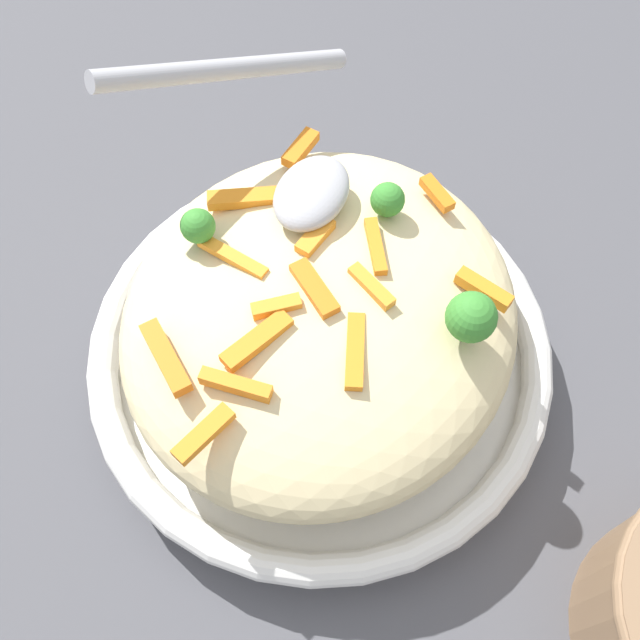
{
  "coord_description": "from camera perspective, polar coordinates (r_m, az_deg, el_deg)",
  "views": [
    {
      "loc": [
        -0.19,
        -0.09,
        0.43
      ],
      "look_at": [
        0.0,
        0.0,
        0.07
      ],
      "focal_mm": 40.07,
      "sensor_mm": 36.0,
      "label": 1
    }
  ],
  "objects": [
    {
      "name": "carrot_piece_13",
      "position": [
        0.43,
        9.33,
        9.97
      ],
      "size": [
        0.02,
        0.03,
        0.01
      ],
      "primitive_type": "cube",
      "rotation": [
        0.0,
        0.0,
        4.09
      ],
      "color": "orange",
      "rests_on": "pasta_mound"
    },
    {
      "name": "carrot_piece_1",
      "position": [
        0.38,
        0.12,
        2.31
      ],
      "size": [
        0.03,
        0.04,
        0.01
      ],
      "primitive_type": "cube",
      "rotation": [
        0.0,
        0.0,
        4.1
      ],
      "color": "orange",
      "rests_on": "pasta_mound"
    },
    {
      "name": "carrot_piece_14",
      "position": [
        0.37,
        -12.22,
        -2.93
      ],
      "size": [
        0.03,
        0.04,
        0.01
      ],
      "primitive_type": "cube",
      "rotation": [
        0.0,
        0.0,
        4.09
      ],
      "color": "orange",
      "rests_on": "pasta_mound"
    },
    {
      "name": "carrot_piece_10",
      "position": [
        0.36,
        2.82,
        -2.49
      ],
      "size": [
        0.04,
        0.02,
        0.01
      ],
      "primitive_type": "cube",
      "rotation": [
        0.0,
        0.0,
        0.37
      ],
      "color": "orange",
      "rests_on": "pasta_mound"
    },
    {
      "name": "ground_plane",
      "position": [
        0.48,
        0.0,
        -3.9
      ],
      "size": [
        2.4,
        2.4,
        0.0
      ],
      "primitive_type": "plane",
      "color": "#4C4C51"
    },
    {
      "name": "broccoli_floret_2",
      "position": [
        0.37,
        11.98,
        0.19
      ],
      "size": [
        0.03,
        0.03,
        0.03
      ],
      "color": "#377928",
      "rests_on": "pasta_mound"
    },
    {
      "name": "carrot_piece_11",
      "position": [
        0.39,
        4.46,
        5.87
      ],
      "size": [
        0.03,
        0.03,
        0.01
      ],
      "primitive_type": "cube",
      "rotation": [
        0.0,
        0.0,
        0.56
      ],
      "color": "orange",
      "rests_on": "pasta_mound"
    },
    {
      "name": "carrot_piece_7",
      "position": [
        0.36,
        -6.74,
        -5.16
      ],
      "size": [
        0.01,
        0.04,
        0.01
      ],
      "primitive_type": "cube",
      "rotation": [
        0.0,
        0.0,
        1.7
      ],
      "color": "orange",
      "rests_on": "pasta_mound"
    },
    {
      "name": "carrot_piece_2",
      "position": [
        0.39,
        12.94,
        2.42
      ],
      "size": [
        0.02,
        0.03,
        0.01
      ],
      "primitive_type": "cube",
      "rotation": [
        0.0,
        0.0,
        1.33
      ],
      "color": "orange",
      "rests_on": "pasta_mound"
    },
    {
      "name": "broccoli_floret_0",
      "position": [
        0.4,
        -9.41,
        7.84
      ],
      "size": [
        0.02,
        0.02,
        0.02
      ],
      "color": "#377928",
      "rests_on": "pasta_mound"
    },
    {
      "name": "serving_spoon",
      "position": [
        0.41,
        -3.15,
        13.72
      ],
      "size": [
        0.15,
        0.13,
        0.08
      ],
      "color": "#B7B7BC",
      "rests_on": "pasta_mound"
    },
    {
      "name": "carrot_piece_5",
      "position": [
        0.35,
        -9.28,
        -8.96
      ],
      "size": [
        0.04,
        0.02,
        0.01
      ],
      "primitive_type": "cube",
      "rotation": [
        0.0,
        0.0,
        5.97
      ],
      "color": "orange",
      "rests_on": "pasta_mound"
    },
    {
      "name": "serving_bowl",
      "position": [
        0.46,
        0.0,
        -2.65
      ],
      "size": [
        0.29,
        0.29,
        0.04
      ],
      "color": "white",
      "rests_on": "ground_plane"
    },
    {
      "name": "carrot_piece_6",
      "position": [
        0.38,
        4.13,
        2.7
      ],
      "size": [
        0.02,
        0.03,
        0.01
      ],
      "primitive_type": "cube",
      "rotation": [
        0.0,
        0.0,
        1.12
      ],
      "color": "orange",
      "rests_on": "pasta_mound"
    },
    {
      "name": "carrot_piece_12",
      "position": [
        0.36,
        -5.06,
        -1.63
      ],
      "size": [
        0.04,
        0.03,
        0.01
      ],
      "primitive_type": "cube",
      "rotation": [
        0.0,
        0.0,
        2.73
      ],
      "color": "orange",
      "rests_on": "pasta_mound"
    },
    {
      "name": "carrot_piece_4",
      "position": [
        0.4,
        -0.38,
        6.67
      ],
      "size": [
        0.03,
        0.01,
        0.01
      ],
      "primitive_type": "cube",
      "rotation": [
        0.0,
        0.0,
        6.11
      ],
      "color": "orange",
      "rests_on": "pasta_mound"
    },
    {
      "name": "carrot_piece_0",
      "position": [
        0.37,
        -3.5,
        1.09
      ],
      "size": [
        0.02,
        0.02,
        0.01
      ],
      "primitive_type": "cube",
      "rotation": [
        0.0,
        0.0,
        5.41
      ],
      "color": "orange",
      "rests_on": "pasta_mound"
    },
    {
      "name": "carrot_piece_3",
      "position": [
        0.42,
        -6.21,
        9.63
      ],
      "size": [
        0.03,
        0.04,
        0.01
      ],
      "primitive_type": "cube",
      "rotation": [
        0.0,
        0.0,
        2.09
      ],
      "color": "orange",
      "rests_on": "pasta_mound"
    },
    {
      "name": "pasta_mound",
      "position": [
        0.41,
        0.0,
        0.43
      ],
      "size": [
        0.24,
        0.23,
        0.07
      ],
      "primitive_type": "ellipsoid",
      "color": "beige",
      "rests_on": "serving_bowl"
    },
    {
      "name": "broccoli_floret_1",
      "position": [
        0.41,
        5.42,
        9.52
      ],
      "size": [
        0.02,
        0.02,
        0.02
      ],
      "color": "#377928",
      "rests_on": "pasta_mound"
    },
    {
      "name": "carrot_piece_9",
      "position": [
        0.45,
        -1.56,
        13.55
      ],
      "size": [
        0.03,
        0.01,
        0.01
      ],
      "primitive_type": "cube",
      "rotation": [
        0.0,
        0.0,
        3.03
      ],
      "color": "orange",
      "rests_on": "pasta_mound"
    },
    {
      "name": "carrot_piece_8",
      "position": [
        0.39,
        -7.0,
        5.01
      ],
      "size": [
        0.01,
        0.04,
        0.01
      ],
      "primitive_type": "cube",
      "rotation": [
        0.0,
        0.0,
        4.57
      ],
      "color": "orange",
      "rests_on": "pasta_mound"
    }
  ]
}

